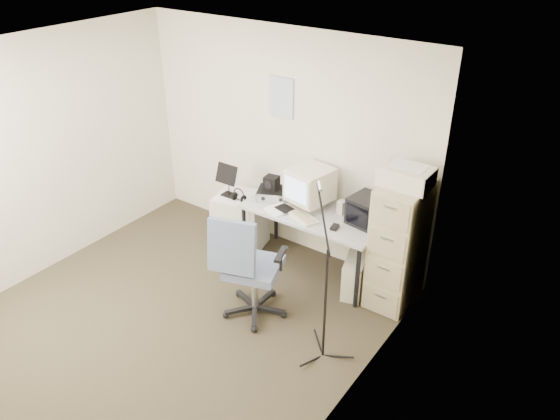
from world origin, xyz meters
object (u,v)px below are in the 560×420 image
Objects in this scene: filing_cabinet at (398,245)px; desk at (313,241)px; office_chair at (254,266)px; side_cart at (242,220)px.

desk is at bearing -178.19° from filing_cabinet.
desk is 1.36× the size of office_chair.
office_chair is (-1.02, -0.97, -0.10)m from filing_cabinet.
office_chair is at bearing -58.85° from side_cart.
side_cart is (-0.95, -0.03, -0.04)m from desk.
filing_cabinet is at bearing -11.11° from side_cart.
filing_cabinet is 1.18× the size of office_chair.
office_chair is at bearing -136.47° from filing_cabinet.
office_chair is (-0.07, -0.94, 0.19)m from desk.
desk reaches higher than side_cart.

